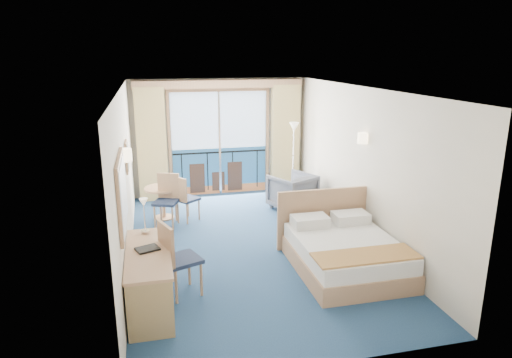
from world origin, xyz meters
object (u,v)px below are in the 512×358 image
floor_lamp (294,141)px  table_chair_b (167,197)px  bed (344,251)px  armchair (292,191)px  desk (150,292)px  round_table (163,195)px  table_chair_a (184,196)px  nightstand (346,224)px  desk_chair (175,255)px

floor_lamp → table_chair_b: bearing=-157.9°
bed → table_chair_b: bearing=134.8°
armchair → desk: bearing=24.2°
round_table → table_chair_a: bearing=-36.0°
desk → armchair: bearing=51.1°
desk → table_chair_b: table_chair_b is taller
armchair → table_chair_b: (-2.65, -0.34, 0.18)m
nightstand → desk: bearing=-150.1°
nightstand → table_chair_b: size_ratio=0.49×
desk_chair → table_chair_a: 2.92m
nightstand → armchair: bearing=105.2°
armchair → round_table: armchair is taller
desk_chair → round_table: (-0.05, 3.18, -0.11)m
nightstand → table_chair_a: size_ratio=0.53×
table_chair_b → armchair: bearing=28.1°
desk_chair → table_chair_b: size_ratio=1.07×
bed → round_table: 3.96m
round_table → nightstand: bearing=-29.2°
desk → desk_chair: size_ratio=1.53×
armchair → table_chair_a: size_ratio=0.91×
nightstand → desk: (-3.50, -2.01, 0.18)m
desk_chair → floor_lamp: bearing=-57.1°
floor_lamp → round_table: bearing=-164.9°
armchair → desk_chair: desk_chair is taller
desk_chair → table_chair_b: bearing=-21.0°
desk_chair → round_table: bearing=-19.8°
desk_chair → desk: bearing=128.9°
bed → armchair: bearing=88.3°
bed → floor_lamp: floor_lamp is taller
floor_lamp → desk: size_ratio=1.06×
desk → table_chair_a: table_chair_a is taller
desk → round_table: bearing=85.3°
desk → table_chair_b: bearing=83.7°
nightstand → table_chair_b: 3.43m
armchair → desk: (-3.03, -3.75, 0.04)m
bed → round_table: bed is taller
round_table → table_chair_a: size_ratio=0.78×
bed → armchair: (0.09, 2.91, 0.10)m
desk_chair → table_chair_b: desk_chair is taller
desk_chair → table_chair_b: (0.02, 2.80, -0.04)m
round_table → desk: bearing=-94.7°
bed → desk_chair: size_ratio=1.81×
armchair → round_table: (-2.71, 0.04, 0.11)m
desk → table_chair_a: (0.71, 3.50, 0.10)m
desk → nightstand: bearing=29.9°
table_chair_a → table_chair_b: table_chair_b is taller
desk_chair → table_chair_a: (0.35, 2.90, -0.08)m
armchair → floor_lamp: bearing=-135.6°
bed → floor_lamp: 3.92m
armchair → table_chair_b: size_ratio=0.84×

